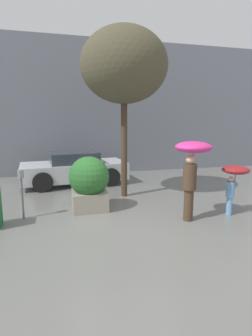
{
  "coord_description": "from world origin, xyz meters",
  "views": [
    {
      "loc": [
        -1.41,
        -5.72,
        2.4
      ],
      "look_at": [
        0.46,
        1.6,
        1.05
      ],
      "focal_mm": 28.0,
      "sensor_mm": 36.0,
      "label": 1
    }
  ],
  "objects": [
    {
      "name": "person_child",
      "position": [
        2.84,
        -0.14,
        1.05
      ],
      "size": [
        0.67,
        0.67,
        1.31
      ],
      "rotation": [
        0.0,
        0.0,
        -0.71
      ],
      "color": "#669ED1",
      "rests_on": "ground"
    },
    {
      "name": "street_tree",
      "position": [
        0.58,
        2.31,
        4.03
      ],
      "size": [
        2.64,
        2.64,
        5.17
      ],
      "color": "#423323",
      "rests_on": "ground"
    },
    {
      "name": "building_facade",
      "position": [
        0.0,
        6.5,
        3.0
      ],
      "size": [
        18.0,
        0.3,
        6.0
      ],
      "color": "slate",
      "rests_on": "ground"
    },
    {
      "name": "planter_box",
      "position": [
        -0.66,
        1.24,
        0.76
      ],
      "size": [
        1.09,
        1.09,
        1.47
      ],
      "color": "gray",
      "rests_on": "ground"
    },
    {
      "name": "parked_car_near",
      "position": [
        -0.89,
        4.44,
        0.6
      ],
      "size": [
        4.08,
        2.25,
        1.25
      ],
      "rotation": [
        0.0,
        0.0,
        1.67
      ],
      "color": "#B7BCC1",
      "rests_on": "ground"
    },
    {
      "name": "ground_plane",
      "position": [
        0.0,
        0.0,
        0.0
      ],
      "size": [
        40.0,
        40.0,
        0.0
      ],
      "primitive_type": "plane",
      "color": "slate"
    },
    {
      "name": "parking_meter",
      "position": [
        -2.35,
        0.96,
        0.89
      ],
      "size": [
        0.14,
        0.14,
        1.24
      ],
      "color": "#595B60",
      "rests_on": "ground"
    },
    {
      "name": "person_adult",
      "position": [
        1.66,
        -0.11,
        1.47
      ],
      "size": [
        0.88,
        0.88,
        1.93
      ],
      "rotation": [
        0.0,
        0.0,
        0.66
      ],
      "color": "#473323",
      "rests_on": "ground"
    }
  ]
}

